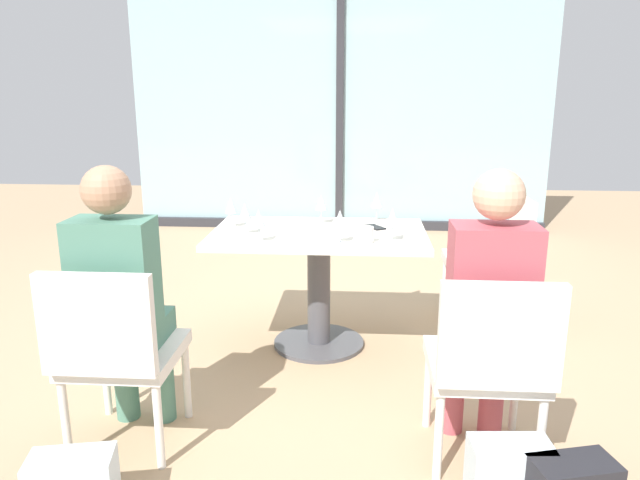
# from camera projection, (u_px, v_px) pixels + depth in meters

# --- Properties ---
(ground_plane) EXTENTS (12.00, 12.00, 0.00)m
(ground_plane) POSITION_uv_depth(u_px,v_px,m) (319.00, 344.00, 3.69)
(ground_plane) COLOR tan
(window_wall_backdrop) EXTENTS (4.58, 0.10, 2.70)m
(window_wall_backdrop) POSITION_uv_depth(u_px,v_px,m) (340.00, 120.00, 6.47)
(window_wall_backdrop) COLOR #96B7BC
(window_wall_backdrop) RESTS_ON ground_plane
(dining_table_main) EXTENTS (1.27, 0.79, 0.73)m
(dining_table_main) POSITION_uv_depth(u_px,v_px,m) (319.00, 263.00, 3.56)
(dining_table_main) COLOR silver
(dining_table_main) RESTS_ON ground_plane
(chair_front_right) EXTENTS (0.46, 0.50, 0.87)m
(chair_front_right) POSITION_uv_depth(u_px,v_px,m) (489.00, 359.00, 2.38)
(chair_front_right) COLOR silver
(chair_front_right) RESTS_ON ground_plane
(chair_front_left) EXTENTS (0.46, 0.50, 0.87)m
(chair_front_left) POSITION_uv_depth(u_px,v_px,m) (115.00, 347.00, 2.48)
(chair_front_left) COLOR silver
(chair_front_left) RESTS_ON ground_plane
(chair_far_right) EXTENTS (0.50, 0.46, 0.87)m
(chair_far_right) POSITION_uv_depth(u_px,v_px,m) (496.00, 252.00, 3.93)
(chair_far_right) COLOR silver
(chair_far_right) RESTS_ON ground_plane
(person_front_right) EXTENTS (0.34, 0.39, 1.26)m
(person_front_right) POSITION_uv_depth(u_px,v_px,m) (487.00, 302.00, 2.43)
(person_front_right) COLOR #B24C56
(person_front_right) RESTS_ON ground_plane
(person_front_left) EXTENTS (0.34, 0.39, 1.26)m
(person_front_left) POSITION_uv_depth(u_px,v_px,m) (122.00, 293.00, 2.54)
(person_front_left) COLOR #4C7F6B
(person_front_left) RESTS_ON ground_plane
(wine_glass_0) EXTENTS (0.07, 0.07, 0.18)m
(wine_glass_0) POSITION_uv_depth(u_px,v_px,m) (393.00, 218.00, 3.25)
(wine_glass_0) COLOR silver
(wine_glass_0) RESTS_ON dining_table_main
(wine_glass_1) EXTENTS (0.07, 0.07, 0.18)m
(wine_glass_1) POSITION_uv_depth(u_px,v_px,m) (321.00, 203.00, 3.67)
(wine_glass_1) COLOR silver
(wine_glass_1) RESTS_ON dining_table_main
(wine_glass_2) EXTENTS (0.07, 0.07, 0.18)m
(wine_glass_2) POSITION_uv_depth(u_px,v_px,m) (259.00, 219.00, 3.23)
(wine_glass_2) COLOR silver
(wine_glass_2) RESTS_ON dining_table_main
(wine_glass_3) EXTENTS (0.07, 0.07, 0.18)m
(wine_glass_3) POSITION_uv_depth(u_px,v_px,m) (377.00, 201.00, 3.75)
(wine_glass_3) COLOR silver
(wine_glass_3) RESTS_ON dining_table_main
(wine_glass_4) EXTENTS (0.07, 0.07, 0.18)m
(wine_glass_4) POSITION_uv_depth(u_px,v_px,m) (231.00, 206.00, 3.57)
(wine_glass_4) COLOR silver
(wine_glass_4) RESTS_ON dining_table_main
(wine_glass_5) EXTENTS (0.07, 0.07, 0.18)m
(wine_glass_5) POSITION_uv_depth(u_px,v_px,m) (340.00, 219.00, 3.21)
(wine_glass_5) COLOR silver
(wine_glass_5) RESTS_ON dining_table_main
(wine_glass_6) EXTENTS (0.07, 0.07, 0.18)m
(wine_glass_6) POSITION_uv_depth(u_px,v_px,m) (245.00, 212.00, 3.40)
(wine_glass_6) COLOR silver
(wine_glass_6) RESTS_ON dining_table_main
(coffee_cup) EXTENTS (0.08, 0.08, 0.09)m
(coffee_cup) POSITION_uv_depth(u_px,v_px,m) (367.00, 235.00, 3.23)
(coffee_cup) COLOR white
(coffee_cup) RESTS_ON dining_table_main
(cell_phone_on_table) EXTENTS (0.13, 0.16, 0.01)m
(cell_phone_on_table) POSITION_uv_depth(u_px,v_px,m) (375.00, 227.00, 3.59)
(cell_phone_on_table) COLOR black
(cell_phone_on_table) RESTS_ON dining_table_main
(handbag_0) EXTENTS (0.31, 0.18, 0.28)m
(handbag_0) POSITION_uv_depth(u_px,v_px,m) (509.00, 476.00, 2.22)
(handbag_0) COLOR silver
(handbag_0) RESTS_ON ground_plane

